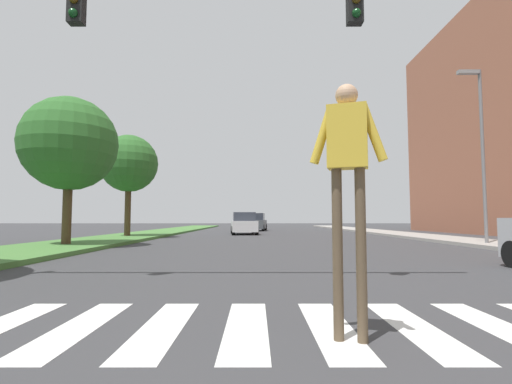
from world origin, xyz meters
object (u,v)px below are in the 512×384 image
Objects in this scene: tree_mid at (69,144)px; tree_far at (128,164)px; pedestrian_performer at (347,167)px; sedan_midblock at (243,224)px; sedan_distant at (256,223)px; traffic_light_gantry at (74,41)px; street_lamp_right at (479,139)px.

tree_far is (-0.02, 7.31, 0.25)m from tree_mid.
sedan_midblock is (-1.81, 24.82, -0.90)m from pedestrian_performer.
sedan_distant is (7.76, 21.45, -3.45)m from tree_mid.
tree_mid is 1.42× the size of sedan_distant.
tree_far is at bearing -139.61° from sedan_midblock.
sedan_distant is at bearing 83.70° from traffic_light_gantry.
tree_mid is at bearing -89.86° from tree_far.
pedestrian_performer is (4.18, -2.96, -2.72)m from traffic_light_gantry.
street_lamp_right is 1.76× the size of sedan_distant.
sedan_midblock is at bearing 130.37° from street_lamp_right.
street_lamp_right is 3.01× the size of pedestrian_performer.
tree_mid is 2.42× the size of pedestrian_performer.
tree_mid reaches higher than traffic_light_gantry.
pedestrian_performer is at bearing -125.33° from street_lamp_right.
sedan_midblock is 8.40m from sedan_distant.
traffic_light_gantry is 2.19× the size of sedan_distant.
tree_mid is at bearing -177.83° from street_lamp_right.
pedestrian_performer is (8.61, -11.72, -2.58)m from tree_mid.
street_lamp_right is at bearing -20.94° from tree_far.
tree_far is 0.81× the size of street_lamp_right.
street_lamp_right is at bearing -49.63° from sedan_midblock.
sedan_distant is (-9.62, 20.80, -3.81)m from street_lamp_right.
pedestrian_performer is at bearing -53.70° from tree_mid.
pedestrian_performer is 33.19m from sedan_distant.
sedan_distant is at bearing 83.41° from sedan_midblock.
sedan_midblock is (6.81, 5.79, -3.72)m from tree_far.
traffic_light_gantry is at bearing 144.69° from pedestrian_performer.
tree_far is 21.08m from pedestrian_performer.
tree_far is 0.65× the size of traffic_light_gantry.
pedestrian_performer is at bearing -65.62° from tree_far.
sedan_midblock is at bearing 83.82° from traffic_light_gantry.
sedan_midblock is (2.37, 21.86, -3.61)m from traffic_light_gantry.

